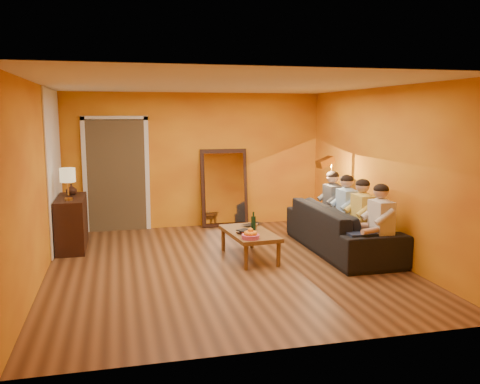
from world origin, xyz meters
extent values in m
cube|color=brown|center=(0.00, 0.00, 0.00)|extent=(5.00, 5.50, 0.00)
cube|color=white|center=(0.00, 0.00, 2.60)|extent=(5.00, 5.50, 0.00)
cube|color=#F2A31C|center=(0.00, 2.75, 1.30)|extent=(5.00, 0.00, 2.60)
cube|color=#F2A31C|center=(-2.50, 0.00, 1.30)|extent=(0.00, 5.50, 2.60)
cube|color=#F2A31C|center=(2.50, 0.00, 1.30)|extent=(0.00, 5.50, 2.60)
cube|color=white|center=(-2.48, 1.75, 1.30)|extent=(0.02, 1.90, 2.58)
cube|color=#3F2D19|center=(-1.50, 2.83, 1.05)|extent=(1.06, 0.30, 2.10)
cube|color=white|center=(-2.07, 2.71, 1.05)|extent=(0.08, 0.06, 2.20)
cube|color=white|center=(-0.93, 2.71, 1.05)|extent=(0.08, 0.06, 2.20)
cube|color=white|center=(-1.50, 2.71, 2.12)|extent=(1.22, 0.06, 0.08)
cube|color=black|center=(0.55, 2.63, 0.76)|extent=(0.92, 0.27, 1.51)
cube|color=white|center=(0.55, 2.59, 0.76)|extent=(0.78, 0.21, 1.35)
cube|color=black|center=(-2.24, 1.55, 0.42)|extent=(0.44, 1.18, 0.85)
imported|color=black|center=(2.00, 0.35, 0.37)|extent=(2.55, 1.00, 0.74)
cylinder|color=black|center=(0.49, 0.23, 0.58)|extent=(0.07, 0.07, 0.31)
imported|color=#B27F3F|center=(0.56, 0.40, 0.46)|extent=(0.11, 0.11, 0.09)
imported|color=black|center=(0.62, 0.63, 0.43)|extent=(0.42, 0.38, 0.03)
imported|color=black|center=(0.26, 0.08, 0.43)|extent=(0.26, 0.29, 0.02)
imported|color=red|center=(0.27, 0.09, 0.45)|extent=(0.19, 0.25, 0.02)
imported|color=black|center=(0.26, 0.07, 0.47)|extent=(0.27, 0.30, 0.02)
imported|color=black|center=(-2.24, 1.80, 0.94)|extent=(0.18, 0.18, 0.19)
camera|label=1|loc=(-1.48, -7.03, 2.19)|focal=38.00mm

